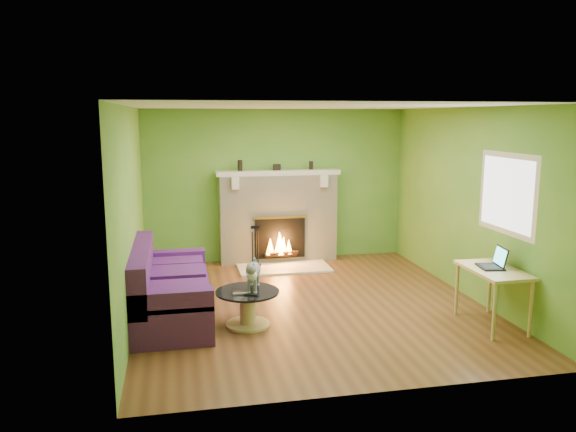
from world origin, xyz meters
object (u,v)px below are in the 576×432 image
Objects in this scene: coffee_table at (248,305)px; desk at (493,276)px; cat at (253,274)px; sofa at (167,290)px.

desk reaches higher than coffee_table.
sofa is at bearing 172.49° from cat.
cat is at bearing 167.37° from desk.
coffee_table is at bearing -134.04° from cat.
cat reaches higher than coffee_table.
sofa is 1.14m from cat.
coffee_table is (0.95, -0.45, -0.11)m from sofa.
desk is at bearing -11.33° from coffee_table.
coffee_table is at bearing -25.60° from sofa.
coffee_table is 1.23× the size of cat.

